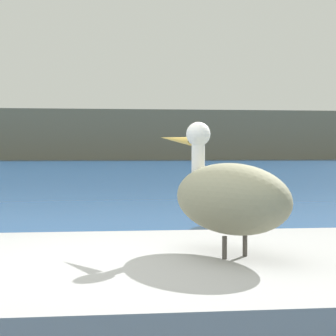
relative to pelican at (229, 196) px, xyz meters
name	(u,v)px	position (x,y,z in m)	size (l,w,h in m)	color
hillside_backdrop	(112,136)	(-0.93, 81.21, 2.57)	(140.00, 15.41, 7.33)	#7F755B
pier_dock	(230,313)	(0.01, -0.01, -0.74)	(3.29, 2.24, 0.72)	#949494
pelican	(229,196)	(0.00, 0.00, 0.00)	(0.86, 1.29, 0.86)	gray
mooring_buoy	(230,204)	(1.43, 6.37, -0.70)	(0.80, 0.80, 0.80)	#E54C19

